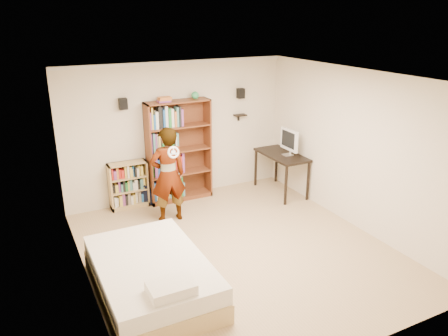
{
  "coord_description": "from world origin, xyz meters",
  "views": [
    {
      "loc": [
        -2.91,
        -5.32,
        3.53
      ],
      "look_at": [
        0.07,
        0.6,
        1.17
      ],
      "focal_mm": 35.0,
      "sensor_mm": 36.0,
      "label": 1
    }
  ],
  "objects_px": {
    "computer_desk": "(281,173)",
    "person": "(168,175)",
    "low_bookshelf": "(128,185)",
    "tall_bookshelf": "(179,151)",
    "daybed": "(151,272)"
  },
  "relations": [
    {
      "from": "computer_desk",
      "to": "daybed",
      "type": "xyz_separation_m",
      "value": [
        -3.47,
        -2.14,
        -0.11
      ]
    },
    {
      "from": "daybed",
      "to": "low_bookshelf",
      "type": "bearing_deg",
      "value": 80.64
    },
    {
      "from": "tall_bookshelf",
      "to": "low_bookshelf",
      "type": "relative_size",
      "value": 2.2
    },
    {
      "from": "tall_bookshelf",
      "to": "daybed",
      "type": "distance_m",
      "value": 3.23
    },
    {
      "from": "daybed",
      "to": "person",
      "type": "xyz_separation_m",
      "value": [
        0.97,
        1.96,
        0.55
      ]
    },
    {
      "from": "person",
      "to": "low_bookshelf",
      "type": "bearing_deg",
      "value": -57.67
    },
    {
      "from": "computer_desk",
      "to": "daybed",
      "type": "relative_size",
      "value": 0.58
    },
    {
      "from": "low_bookshelf",
      "to": "computer_desk",
      "type": "height_order",
      "value": "low_bookshelf"
    },
    {
      "from": "person",
      "to": "daybed",
      "type": "bearing_deg",
      "value": 65.99
    },
    {
      "from": "low_bookshelf",
      "to": "computer_desk",
      "type": "relative_size",
      "value": 0.73
    },
    {
      "from": "daybed",
      "to": "person",
      "type": "bearing_deg",
      "value": 63.76
    },
    {
      "from": "tall_bookshelf",
      "to": "person",
      "type": "xyz_separation_m",
      "value": [
        -0.53,
        -0.82,
        -0.13
      ]
    },
    {
      "from": "low_bookshelf",
      "to": "computer_desk",
      "type": "distance_m",
      "value": 3.08
    },
    {
      "from": "computer_desk",
      "to": "person",
      "type": "distance_m",
      "value": 2.54
    },
    {
      "from": "computer_desk",
      "to": "person",
      "type": "bearing_deg",
      "value": -175.84
    }
  ]
}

